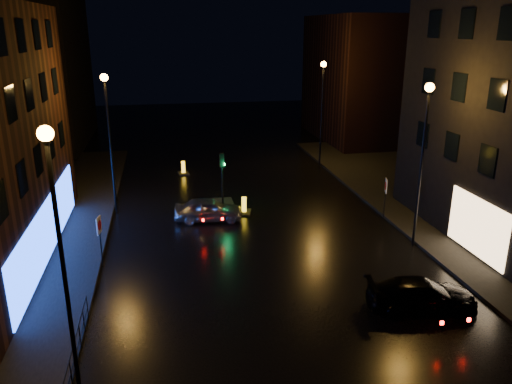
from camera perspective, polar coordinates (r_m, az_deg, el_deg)
ground at (r=19.84m, az=4.97°, el=-14.90°), size 120.00×120.00×0.00m
pavement_right at (r=32.23m, az=25.63°, el=-3.11°), size 12.00×44.00×0.15m
building_far_left at (r=52.31m, az=-23.78°, el=12.58°), size 8.00×16.00×14.00m
building_far_right at (r=52.06m, az=11.85°, el=12.58°), size 8.00×14.00×12.00m
street_lamp_lnear at (r=15.22m, az=-21.75°, el=-3.37°), size 0.44×0.44×8.37m
street_lamp_lfar at (r=30.55m, az=-16.52°, el=7.59°), size 0.44×0.44×8.37m
street_lamp_rnear at (r=25.80m, az=18.63°, el=5.53°), size 0.44×0.44×8.37m
street_lamp_rfar at (r=40.29m, az=7.58°, el=10.60°), size 0.44×0.44×8.37m
traffic_signal at (r=31.86m, az=-3.83°, el=-0.68°), size 1.40×2.40×3.45m
guard_railing at (r=18.33m, az=-20.00°, el=-16.41°), size 0.05×6.04×1.00m
silver_hatchback at (r=29.43m, az=-5.44°, el=-2.00°), size 4.15×2.05×1.36m
dark_sedan at (r=21.48m, az=18.43°, el=-11.09°), size 4.62×2.35×1.28m
bollard_near at (r=30.58m, az=-1.37°, el=-2.03°), size 1.06×1.34×1.04m
bollard_far at (r=39.21m, az=-8.29°, el=2.38°), size 0.88×1.23×1.01m
road_sign_left at (r=24.48m, az=-17.47°, el=-4.11°), size 0.17×0.60×2.49m
road_sign_right at (r=30.07m, az=14.61°, el=0.30°), size 0.24×0.59×2.48m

